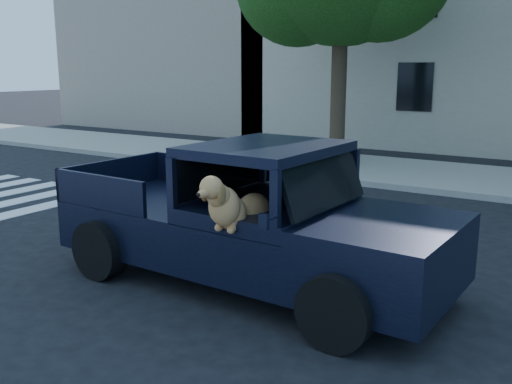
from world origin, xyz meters
TOP-DOWN VIEW (x-y plane):
  - ground at (0.00, 0.00)m, footprint 120.00×120.00m
  - far_sidewalk at (0.00, 9.20)m, footprint 60.00×4.00m
  - building_left at (-15.00, 16.50)m, footprint 12.00×6.00m
  - pickup_truck at (-1.13, 0.42)m, footprint 5.37×2.80m

SIDE VIEW (x-z plane):
  - ground at x=0.00m, z-range 0.00..0.00m
  - far_sidewalk at x=0.00m, z-range 0.00..0.15m
  - pickup_truck at x=-1.13m, z-range -0.31..1.59m
  - building_left at x=-15.00m, z-range 0.00..8.00m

